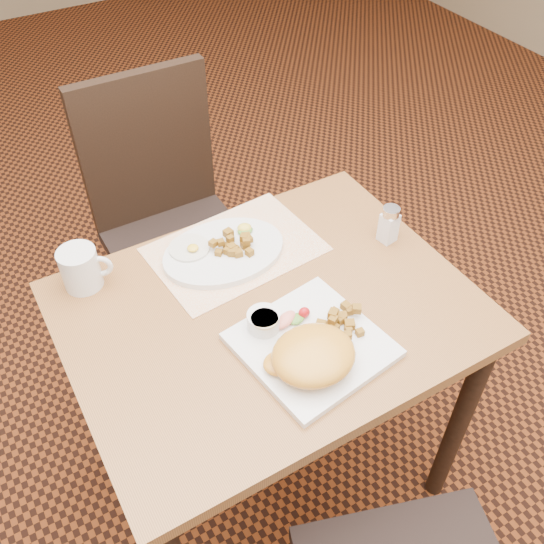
{
  "coord_description": "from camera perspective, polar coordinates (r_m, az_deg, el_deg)",
  "views": [
    {
      "loc": [
        -0.46,
        -0.8,
        1.76
      ],
      "look_at": [
        0.02,
        0.03,
        0.82
      ],
      "focal_mm": 40.0,
      "sensor_mm": 36.0,
      "label": 1
    }
  ],
  "objects": [
    {
      "name": "salt_shaker",
      "position": [
        1.52,
        10.96,
        4.48
      ],
      "size": [
        0.05,
        0.05,
        0.1
      ],
      "color": "white",
      "rests_on": "table"
    },
    {
      "name": "plate_oval",
      "position": [
        1.48,
        -4.57,
        1.9
      ],
      "size": [
        0.31,
        0.24,
        0.02
      ],
      "primitive_type": null,
      "rotation": [
        0.0,
        0.0,
        -0.04
      ],
      "color": "silver",
      "rests_on": "placemat"
    },
    {
      "name": "chair_far",
      "position": [
        1.97,
        -9.77,
        5.46
      ],
      "size": [
        0.42,
        0.43,
        0.97
      ],
      "rotation": [
        0.0,
        0.0,
        3.14
      ],
      "color": "black",
      "rests_on": "ground"
    },
    {
      "name": "ground",
      "position": [
        1.98,
        -0.14,
        -18.07
      ],
      "size": [
        8.0,
        8.0,
        0.0
      ],
      "primitive_type": "plane",
      "color": "black",
      "rests_on": "ground"
    },
    {
      "name": "garnish_sq",
      "position": [
        1.31,
        1.93,
        -4.33
      ],
      "size": [
        0.09,
        0.05,
        0.03
      ],
      "color": "#387223",
      "rests_on": "plate_square"
    },
    {
      "name": "home_fries_ov",
      "position": [
        1.47,
        -3.57,
        2.51
      ],
      "size": [
        0.1,
        0.09,
        0.03
      ],
      "color": "#936317",
      "rests_on": "plate_oval"
    },
    {
      "name": "ramekin",
      "position": [
        1.29,
        -0.8,
        -4.59
      ],
      "size": [
        0.07,
        0.07,
        0.04
      ],
      "color": "silver",
      "rests_on": "plate_square"
    },
    {
      "name": "hollandaise_mound",
      "position": [
        1.22,
        3.83,
        -7.89
      ],
      "size": [
        0.18,
        0.16,
        0.06
      ],
      "color": "gold",
      "rests_on": "plate_square"
    },
    {
      "name": "fried_egg",
      "position": [
        1.48,
        -7.75,
        2.26
      ],
      "size": [
        0.1,
        0.1,
        0.02
      ],
      "color": "white",
      "rests_on": "plate_oval"
    },
    {
      "name": "table",
      "position": [
        1.45,
        -0.18,
        -6.24
      ],
      "size": [
        0.9,
        0.7,
        0.75
      ],
      "color": "#955E2E",
      "rests_on": "ground"
    },
    {
      "name": "garnish_ov",
      "position": [
        1.52,
        -2.59,
        4.08
      ],
      "size": [
        0.04,
        0.04,
        0.02
      ],
      "color": "#387223",
      "rests_on": "plate_oval"
    },
    {
      "name": "plate_square",
      "position": [
        1.29,
        3.74,
        -6.85
      ],
      "size": [
        0.32,
        0.32,
        0.02
      ],
      "primitive_type": "cube",
      "rotation": [
        0.0,
        0.0,
        0.14
      ],
      "color": "silver",
      "rests_on": "table"
    },
    {
      "name": "placemat",
      "position": [
        1.5,
        -3.5,
        2.14
      ],
      "size": [
        0.42,
        0.31,
        0.0
      ],
      "primitive_type": "cube",
      "rotation": [
        0.0,
        0.0,
        0.08
      ],
      "color": "white",
      "rests_on": "table"
    },
    {
      "name": "coffee_mug",
      "position": [
        1.45,
        -17.52,
        0.33
      ],
      "size": [
        0.11,
        0.09,
        0.1
      ],
      "color": "silver",
      "rests_on": "table"
    },
    {
      "name": "home_fries_sq",
      "position": [
        1.31,
        6.35,
        -4.56
      ],
      "size": [
        0.11,
        0.1,
        0.03
      ],
      "color": "#936317",
      "rests_on": "plate_square"
    }
  ]
}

